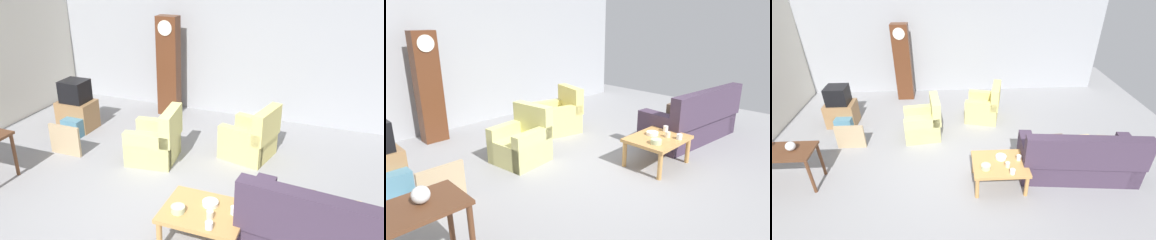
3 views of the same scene
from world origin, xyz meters
The scene contains 16 objects.
ground_plane centered at (0.00, 0.00, 0.00)m, with size 10.40×10.40×0.00m, color gray.
garage_door_wall centered at (0.00, 3.60, 1.60)m, with size 8.40×0.16×3.20m, color #9EA0A5.
couch_floral centered at (2.18, -0.45, 0.36)m, with size 2.17×1.08×1.04m.
armchair_olive_near centered at (-0.73, 1.08, 0.31)m, with size 0.88×0.86×0.92m.
armchair_olive_far centered at (0.71, 1.77, 0.31)m, with size 0.94×0.92×0.92m.
coffee_table_wood centered at (0.71, -0.59, 0.40)m, with size 0.96×0.76×0.47m.
console_table_dark centered at (-3.15, -0.39, 0.64)m, with size 1.30×0.56×0.74m.
grandfather_clock centered at (-1.38, 3.07, 1.05)m, with size 0.44×0.30×2.08m.
framed_picture_leaning centered at (-2.27, 0.68, 0.27)m, with size 0.60×0.05×0.54m, color tan.
storage_box_blue centered at (-2.61, 1.41, 0.17)m, with size 0.37×0.37×0.34m, color teal.
glass_dome_cloche centered at (-2.86, -0.38, 0.83)m, with size 0.16×0.16×0.16m, color silver.
cup_white_porcelain centered at (1.05, -0.52, 0.52)m, with size 0.08×0.08×0.09m, color white.
cup_blue_rimmed centered at (0.87, -0.87, 0.51)m, with size 0.09×0.09×0.08m, color silver.
cup_cream_tall centered at (0.82, -0.70, 0.52)m, with size 0.08×0.08×0.09m, color beige.
bowl_white_stacked centered at (0.75, -0.46, 0.50)m, with size 0.19×0.19×0.05m, color white.
bowl_shallow_green centered at (0.44, -0.72, 0.51)m, with size 0.17×0.17×0.08m, color #B2C69E.
Camera 2 is at (-3.70, -3.17, 2.32)m, focal length 30.85 mm.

